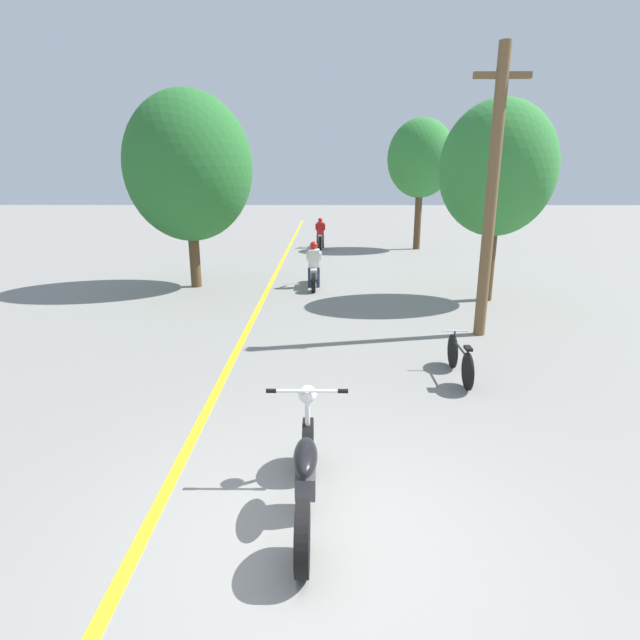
# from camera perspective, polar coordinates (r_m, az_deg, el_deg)

# --- Properties ---
(ground_plane) EXTENTS (120.00, 120.00, 0.00)m
(ground_plane) POSITION_cam_1_polar(r_m,az_deg,el_deg) (5.16, 0.17, -23.55)
(ground_plane) COLOR gray
(lane_stripe_center) EXTENTS (0.14, 48.00, 0.01)m
(lane_stripe_center) POSITION_cam_1_polar(r_m,az_deg,el_deg) (16.76, -5.46, 4.58)
(lane_stripe_center) COLOR yellow
(lane_stripe_center) RESTS_ON ground
(utility_pole) EXTENTS (1.10, 0.24, 5.76)m
(utility_pole) POSITION_cam_1_polar(r_m,az_deg,el_deg) (10.94, 19.02, 13.44)
(utility_pole) COLOR brown
(utility_pole) RESTS_ON ground
(roadside_tree_right_near) EXTENTS (3.02, 2.72, 5.25)m
(roadside_tree_right_near) POSITION_cam_1_polar(r_m,az_deg,el_deg) (14.32, 19.62, 15.89)
(roadside_tree_right_near) COLOR #513A23
(roadside_tree_right_near) RESTS_ON ground
(roadside_tree_right_far) EXTENTS (3.07, 2.76, 5.91)m
(roadside_tree_right_far) POSITION_cam_1_polar(r_m,az_deg,el_deg) (24.40, 11.47, 17.61)
(roadside_tree_right_far) COLOR #513A23
(roadside_tree_right_far) RESTS_ON ground
(roadside_tree_left) EXTENTS (3.75, 3.38, 5.75)m
(roadside_tree_left) POSITION_cam_1_polar(r_m,az_deg,el_deg) (15.82, -14.80, 16.52)
(roadside_tree_left) COLOR #513A23
(roadside_tree_left) RESTS_ON ground
(motorcycle_foreground) EXTENTS (0.88, 2.17, 1.11)m
(motorcycle_foreground) POSITION_cam_1_polar(r_m,az_deg,el_deg) (5.24, -1.64, -16.92)
(motorcycle_foreground) COLOR black
(motorcycle_foreground) RESTS_ON ground
(motorcycle_rider_lead) EXTENTS (0.50, 2.03, 1.42)m
(motorcycle_rider_lead) POSITION_cam_1_polar(r_m,az_deg,el_deg) (15.50, -0.70, 5.74)
(motorcycle_rider_lead) COLOR black
(motorcycle_rider_lead) RESTS_ON ground
(motorcycle_rider_far) EXTENTS (0.50, 2.00, 1.43)m
(motorcycle_rider_far) POSITION_cam_1_polar(r_m,az_deg,el_deg) (24.56, 0.04, 9.52)
(motorcycle_rider_far) COLOR black
(motorcycle_rider_far) RESTS_ON ground
(bicycle_parked) EXTENTS (0.44, 1.58, 0.72)m
(bicycle_parked) POSITION_cam_1_polar(r_m,az_deg,el_deg) (8.76, 15.71, -4.36)
(bicycle_parked) COLOR black
(bicycle_parked) RESTS_ON ground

